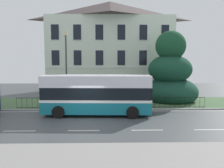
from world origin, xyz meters
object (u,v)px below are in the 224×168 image
evergreen_tree (170,78)px  street_lamp_post (66,64)px  litter_bin (142,100)px  single_decker_bus (97,94)px  georgian_townhouse (110,47)px

evergreen_tree → street_lamp_post: evergreen_tree is taller
street_lamp_post → litter_bin: bearing=-1.2°
evergreen_tree → street_lamp_post: size_ratio=1.16×
single_decker_bus → street_lamp_post: size_ratio=1.26×
evergreen_tree → litter_bin: size_ratio=6.59×
evergreen_tree → single_decker_bus: bearing=-142.7°
litter_bin → evergreen_tree: bearing=41.4°
street_lamp_post → single_decker_bus: bearing=-44.8°
georgian_townhouse → litter_bin: 11.97m
georgian_townhouse → evergreen_tree: bearing=-49.2°
evergreen_tree → single_decker_bus: evergreen_tree is taller
georgian_townhouse → street_lamp_post: 11.13m
georgian_townhouse → litter_bin: georgian_townhouse is taller
single_decker_bus → street_lamp_post: (-2.89, 2.87, 2.37)m
evergreen_tree → single_decker_bus: (-7.51, -5.73, -0.87)m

